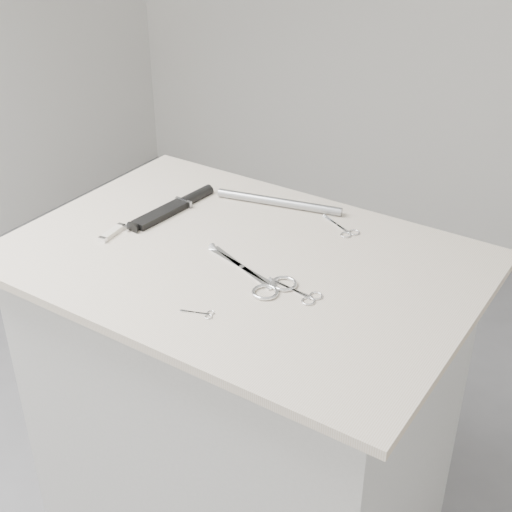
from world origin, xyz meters
The scene contains 10 objects.
plinth centered at (0.00, 0.00, 0.45)m, with size 0.90×0.60×0.90m, color beige.
display_board centered at (0.00, 0.00, 0.91)m, with size 1.00×0.70×0.02m, color beige.
large_shears centered at (0.10, -0.06, 0.92)m, with size 0.24×0.13×0.01m.
embroidery_scissors_a centered at (0.19, -0.06, 0.92)m, with size 0.12×0.05×0.00m.
embroidery_scissors_b centered at (0.13, 0.23, 0.92)m, with size 0.11×0.08×0.00m.
tiny_scissors centered at (0.06, -0.22, 0.92)m, with size 0.07×0.04×0.00m.
sheathed_knife centered at (-0.26, 0.10, 0.93)m, with size 0.06×0.25×0.03m.
pocket_knife_a centered at (-0.30, -0.08, 0.92)m, with size 0.03×0.08×0.01m.
pocket_knife_b centered at (-0.28, -0.01, 0.93)m, with size 0.03×0.09×0.01m.
metal_rail centered at (-0.06, 0.25, 0.93)m, with size 0.02×0.02×0.31m, color #94979C.
Camera 1 is at (0.75, -1.08, 1.70)m, focal length 50.00 mm.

